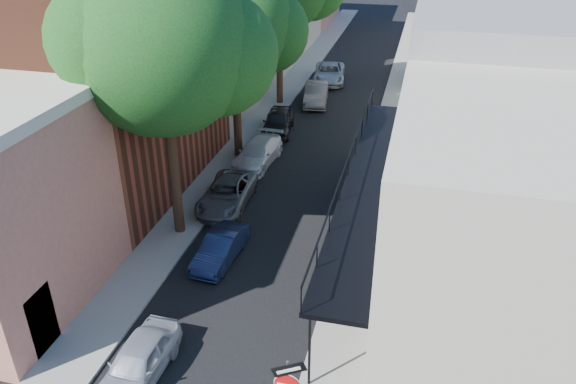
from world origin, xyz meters
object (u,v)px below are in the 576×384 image
Objects in this scene: parked_car_e at (278,122)px; parked_car_b at (220,248)px; oak_near at (175,47)px; parked_car_c at (227,194)px; oak_mid at (242,25)px; parked_car_g at (329,73)px; parked_car_f at (316,94)px; parked_car_a at (138,362)px; parked_car_d at (258,153)px.

parked_car_b is at bearing -92.05° from parked_car_e.
parked_car_c is at bearing 72.45° from oak_near.
oak_near is 1.12× the size of oak_mid.
parked_car_g is (1.97, 22.51, -7.20)m from oak_near.
parked_car_f is 5.14m from parked_car_g.
parked_car_b is (1.97, -1.78, -7.32)m from oak_near.
parked_car_e reaches higher than parked_car_c.
parked_car_a is 6.33m from parked_car_b.
parked_car_d is at bearing 83.21° from oak_near.
parked_car_e is (-0.91, 19.74, 0.09)m from parked_car_a.
oak_near is at bearing -104.10° from parked_car_f.
parked_car_a is at bearing -82.66° from parked_car_d.
oak_near is 11.02m from parked_car_a.
parked_car_e is at bearing 86.23° from oak_near.
parked_car_d reaches higher than parked_car_a.
oak_mid is at bearing -105.57° from parked_car_g.
parked_car_a is at bearing -83.86° from oak_mid.
parked_car_d is (0.84, 7.10, -7.25)m from oak_near.
parked_car_c is (0.77, 2.43, -7.27)m from oak_near.
parked_car_b is at bearing -76.26° from parked_car_c.
oak_near reaches higher than parked_car_a.
parked_car_b is 0.83× the size of parked_car_e.
parked_car_c is 1.03× the size of parked_car_f.
parked_car_e is at bearing 77.40° from oak_mid.
parked_car_d is (-0.83, 15.21, 0.02)m from parked_car_a.
oak_mid is 6.55m from parked_car_d.
parked_car_d is at bearing -101.84° from parked_car_g.
parked_car_c is 1.06× the size of parked_car_e.
parked_car_c is (-0.91, 10.54, -0.00)m from parked_car_a.
parked_car_d is 0.89× the size of parked_car_g.
parked_car_f is (0.29, 25.48, 0.09)m from parked_car_a.
parked_car_b is 0.70× the size of parked_car_g.
parked_car_a is (1.68, -8.11, -7.26)m from oak_near.
parked_car_f is at bearing 71.02° from parked_car_e.
parked_car_f is (2.02, 9.40, -6.35)m from oak_mid.
oak_near is 8.01m from oak_mid.
parked_car_b is (0.29, 6.33, -0.05)m from parked_car_a.
parked_car_g is at bearing 94.24° from parked_car_b.
oak_near reaches higher than parked_car_b.
parked_car_d is at bearing 94.58° from parked_car_a.
parked_car_b is at bearing -42.21° from oak_near.
parked_car_f reaches higher than parked_car_g.
parked_car_e reaches higher than parked_car_d.
oak_mid reaches higher than parked_car_f.
oak_near is 2.68× the size of parked_car_f.
parked_car_e is 0.85× the size of parked_car_g.
parked_car_b is (2.02, -9.75, -6.49)m from oak_mid.
parked_car_f is (1.97, 17.37, -7.18)m from oak_near.
parked_car_e is (-0.08, 4.54, 0.08)m from parked_car_d.
parked_car_d is (-1.12, 8.88, 0.07)m from parked_car_b.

